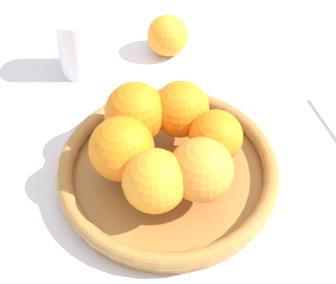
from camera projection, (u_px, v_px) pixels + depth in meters
name	position (u px, v px, depth m)	size (l,w,h in m)	color
ground_plane	(168.00, 177.00, 0.64)	(4.00, 4.00, 0.00)	silver
fruit_bowl	(168.00, 169.00, 0.62)	(0.29, 0.29, 0.03)	#A57238
orange_pile	(164.00, 142.00, 0.58)	(0.18, 0.20, 0.08)	orange
stray_orange	(168.00, 36.00, 0.79)	(0.07, 0.07, 0.07)	orange
drinking_glass	(77.00, 45.00, 0.74)	(0.06, 0.06, 0.10)	white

